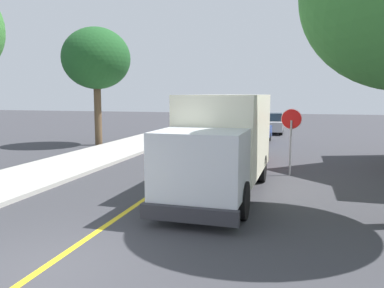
{
  "coord_description": "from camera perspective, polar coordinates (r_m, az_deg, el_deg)",
  "views": [
    {
      "loc": [
        4.49,
        -5.8,
        3.23
      ],
      "look_at": [
        0.75,
        7.83,
        1.4
      ],
      "focal_mm": 36.29,
      "sensor_mm": 36.0,
      "label": 1
    }
  ],
  "objects": [
    {
      "name": "street_tree_down_block",
      "position": [
        25.28,
        -13.89,
        12.04
      ],
      "size": [
        4.21,
        4.21,
        7.31
      ],
      "color": "brown",
      "rests_on": "ground"
    },
    {
      "name": "box_truck",
      "position": [
        12.61,
        4.56,
        0.69
      ],
      "size": [
        2.52,
        7.22,
        3.2
      ],
      "color": "#F2EDCC",
      "rests_on": "ground"
    },
    {
      "name": "parked_car_mid",
      "position": [
        26.0,
        9.18,
        1.89
      ],
      "size": [
        2.02,
        4.48,
        1.67
      ],
      "color": "#2D4793",
      "rests_on": "ground"
    },
    {
      "name": "parked_car_far",
      "position": [
        32.84,
        11.68,
        2.96
      ],
      "size": [
        1.89,
        4.44,
        1.67
      ],
      "color": "#B7B7BC",
      "rests_on": "ground"
    },
    {
      "name": "centre_line_yellow",
      "position": [
        16.74,
        -0.51,
        -3.74
      ],
      "size": [
        0.16,
        56.0,
        0.01
      ],
      "primitive_type": "cube",
      "color": "gold",
      "rests_on": "ground"
    },
    {
      "name": "parked_car_near",
      "position": [
        18.67,
        7.19,
        -0.19
      ],
      "size": [
        2.01,
        4.48,
        1.67
      ],
      "color": "maroon",
      "rests_on": "ground"
    },
    {
      "name": "stop_sign",
      "position": [
        15.77,
        14.36,
        2.14
      ],
      "size": [
        0.8,
        0.1,
        2.65
      ],
      "color": "gray",
      "rests_on": "ground"
    },
    {
      "name": "ground_plane",
      "position": [
        8.01,
        -21.41,
        -16.91
      ],
      "size": [
        120.0,
        120.0,
        0.0
      ],
      "primitive_type": "plane",
      "color": "#38383D"
    }
  ]
}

